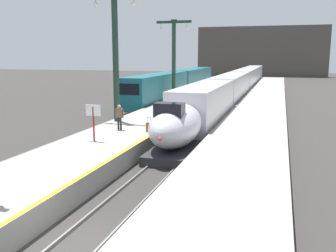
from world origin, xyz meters
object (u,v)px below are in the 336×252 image
Objects in this scene: highspeed_train_main at (238,84)px; passenger_near_edge at (119,115)px; station_column_mid at (115,44)px; rolling_suitcase at (149,127)px; departure_info_board at (93,115)px; regional_train_adjacent at (178,83)px; station_column_far at (174,52)px.

passenger_near_edge is at bearing -97.56° from highspeed_train_main.
station_column_mid reaches higher than rolling_suitcase.
rolling_suitcase is (3.74, -3.26, -5.39)m from station_column_mid.
rolling_suitcase is at bearing -93.84° from highspeed_train_main.
highspeed_train_main is 76.42× the size of rolling_suitcase.
passenger_near_edge is 3.49m from departure_info_board.
station_column_mid is (2.20, -25.72, 4.61)m from regional_train_adjacent.
station_column_mid is 4.48× the size of departure_info_board.
passenger_near_edge is at bearing -82.47° from regional_train_adjacent.
passenger_near_edge is at bearing 88.52° from departure_info_board.
passenger_near_edge reaches higher than rolling_suitcase.
regional_train_adjacent is at bearing 94.89° from station_column_mid.
regional_train_adjacent is (-8.10, -3.28, 0.15)m from highspeed_train_main.
station_column_mid is 5.92m from passenger_near_edge.
passenger_near_edge is (-4.27, -32.21, 0.07)m from highspeed_train_main.
station_column_mid is 9.67× the size of rolling_suitcase.
station_column_mid reaches higher than highspeed_train_main.
regional_train_adjacent is at bearing 101.58° from rolling_suitcase.
regional_train_adjacent is 4.15× the size of station_column_far.
highspeed_train_main is 35.40× the size of departure_info_board.
departure_info_board is (1.54, -22.47, -3.82)m from station_column_far.
passenger_near_edge is at bearing 178.72° from rolling_suitcase.
highspeed_train_main is at bearing 86.16° from rolling_suitcase.
station_column_mid is 1.08× the size of station_column_far.
rolling_suitcase is (2.11, -0.05, -0.69)m from passenger_near_edge.
station_column_mid is 8.02m from departure_info_board.
station_column_far is at bearing 90.00° from station_column_mid.
station_column_mid reaches higher than departure_info_board.
highspeed_train_main is 8.74m from regional_train_adjacent.
regional_train_adjacent is 37.27× the size of rolling_suitcase.
highspeed_train_main is 29.98m from station_column_mid.
station_column_far is at bearing 101.09° from rolling_suitcase.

